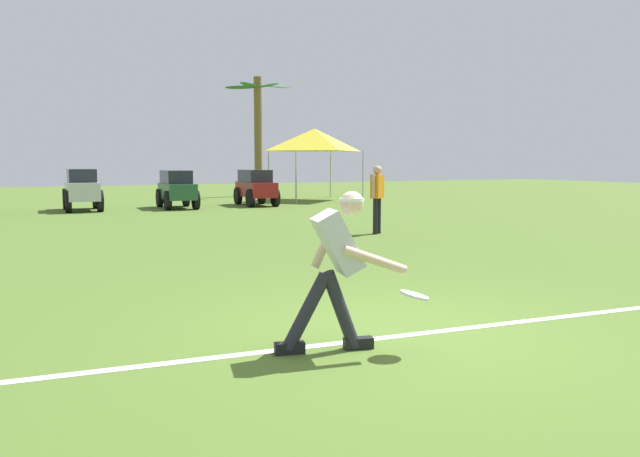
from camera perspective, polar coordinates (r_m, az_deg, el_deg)
ground_plane at (r=6.26m, az=7.49°, el=-9.21°), size 80.00×80.00×0.00m
field_line_paint at (r=6.11m, az=8.42°, el=-9.56°), size 27.69×1.91×0.01m
frisbee_thrower at (r=5.40m, az=1.51°, el=-3.03°), size 1.08×0.61×1.40m
frisbee_in_flight at (r=5.47m, az=8.64°, el=-6.06°), size 0.32×0.33×0.09m
teammate_near_sideline at (r=14.29m, az=5.25°, el=3.27°), size 0.44×0.36×1.56m
parked_car_slot_b at (r=22.57m, az=-20.93°, el=3.43°), size 1.19×2.36×1.40m
parked_car_slot_c at (r=22.77m, az=-12.97°, el=3.65°), size 1.21×2.43×1.34m
parked_car_slot_d at (r=23.74m, az=-5.90°, el=3.87°), size 1.25×2.44×1.34m
palm_tree_left_of_centre at (r=30.36m, az=-5.67°, el=9.12°), size 3.37×3.12×5.66m
event_tent at (r=26.81m, az=-0.50°, el=8.10°), size 3.19×3.19×3.05m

